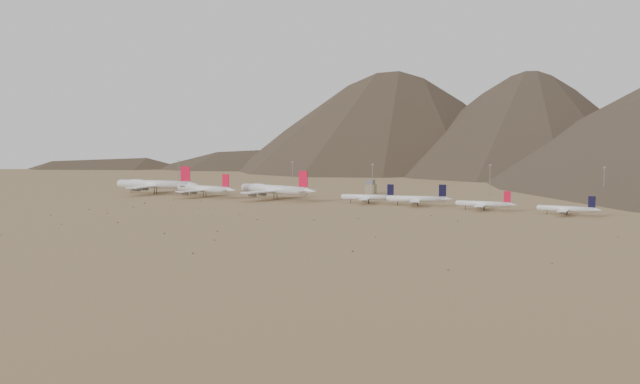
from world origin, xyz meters
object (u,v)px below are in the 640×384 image
at_px(widebody_east, 275,189).
at_px(control_tower, 371,187).
at_px(narrowbody_b, 418,199).
at_px(widebody_west, 154,184).
at_px(widebody_centre, 204,189).
at_px(narrowbody_a, 369,197).

height_order(widebody_east, control_tower, widebody_east).
bearing_deg(narrowbody_b, widebody_west, 166.03).
bearing_deg(control_tower, widebody_east, -120.34).
distance_m(widebody_centre, narrowbody_b, 175.59).
relative_size(widebody_west, widebody_centre, 1.25).
bearing_deg(widebody_east, widebody_west, -166.45).
relative_size(widebody_centre, narrowbody_b, 1.43).
relative_size(widebody_east, narrowbody_a, 1.77).
height_order(widebody_west, widebody_centre, widebody_west).
bearing_deg(widebody_centre, narrowbody_b, 12.96).
xyz_separation_m(narrowbody_b, control_tower, (-65.77, 80.02, 0.42)).
xyz_separation_m(widebody_west, widebody_east, (118.18, -0.98, -0.33)).
bearing_deg(widebody_west, narrowbody_a, -6.41).
bearing_deg(control_tower, narrowbody_b, -50.59).
relative_size(widebody_west, widebody_east, 1.06).
bearing_deg(widebody_east, narrowbody_b, 14.85).
bearing_deg(control_tower, widebody_centre, -141.37).
bearing_deg(widebody_centre, widebody_west, -176.52).
height_order(widebody_west, widebody_east, widebody_west).
bearing_deg(narrowbody_b, widebody_east, 166.70).
bearing_deg(widebody_east, control_tower, 73.69).
bearing_deg(control_tower, narrowbody_a, -69.88).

